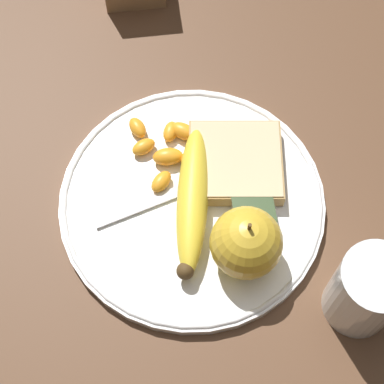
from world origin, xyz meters
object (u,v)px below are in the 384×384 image
apple (246,243)px  fork (180,188)px  juice_glass (366,292)px  bread_slice (235,163)px  banana (190,201)px  jam_packet (253,213)px  plate (192,202)px

apple → fork: 0.11m
juice_glass → bread_slice: 0.19m
juice_glass → banana: bearing=141.4°
jam_packet → apple: bearing=-111.1°
banana → bread_slice: size_ratio=1.57×
fork → plate: bearing=-69.0°
banana → bread_slice: bearing=37.0°
fork → jam_packet: bearing=-46.4°
apple → bread_slice: (0.01, 0.10, -0.03)m
plate → bread_slice: bread_slice is taller
apple → bread_slice: bearing=86.4°
banana → jam_packet: banana is taller
juice_glass → banana: 0.20m
juice_glass → bread_slice: juice_glass is taller
fork → jam_packet: size_ratio=3.79×
banana → bread_slice: banana is taller
plate → bread_slice: (0.05, 0.03, 0.02)m
plate → apple: bearing=-57.0°
bread_slice → apple: bearing=-93.6°
juice_glass → apple: size_ratio=1.16×
apple → jam_packet: 0.05m
banana → bread_slice: (0.06, 0.04, -0.01)m
jam_packet → plate: bearing=155.9°
plate → fork: bearing=127.3°
apple → juice_glass: bearing=-30.3°
juice_glass → jam_packet: 0.14m
plate → banana: 0.02m
apple → jam_packet: bearing=68.9°
juice_glass → banana: juice_glass is taller
jam_packet → juice_glass: bearing=-49.2°
jam_packet → fork: bearing=149.9°
fork → apple: bearing=-72.5°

